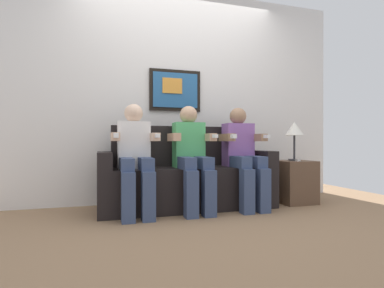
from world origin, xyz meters
name	(u,v)px	position (x,y,z in m)	size (l,w,h in m)	color
ground_plane	(196,214)	(0.00, 0.00, 0.00)	(5.57, 5.57, 0.00)	#8C6B4C
back_wall_assembly	(177,95)	(0.00, 0.76, 1.30)	(4.29, 0.10, 2.60)	silver
couch	(187,179)	(0.00, 0.33, 0.31)	(1.89, 0.58, 0.90)	black
person_on_left	(135,154)	(-0.59, 0.16, 0.61)	(0.46, 0.56, 1.11)	white
person_in_middle	(192,153)	(0.00, 0.16, 0.61)	(0.46, 0.56, 1.11)	#4CB266
person_on_right	(243,152)	(0.59, 0.16, 0.61)	(0.46, 0.56, 1.11)	#8C59A5
side_table_right	(295,182)	(1.29, 0.22, 0.25)	(0.40, 0.40, 0.50)	brown
table_lamp	(294,131)	(1.29, 0.22, 0.86)	(0.22, 0.22, 0.46)	#333338
spare_remote_on_table	(296,160)	(1.28, 0.18, 0.51)	(0.04, 0.13, 0.02)	white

